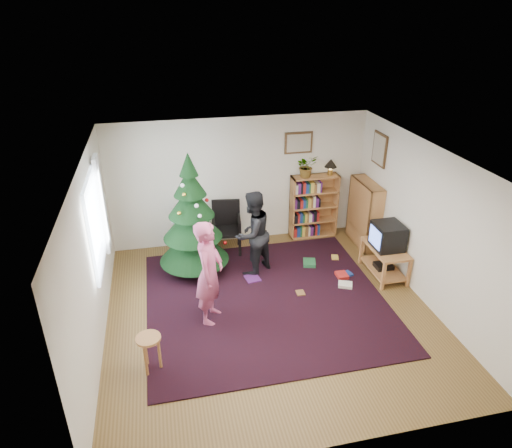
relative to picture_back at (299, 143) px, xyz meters
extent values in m
plane|color=brown|center=(-1.15, -2.48, -1.95)|extent=(5.00, 5.00, 0.00)
plane|color=white|center=(-1.15, -2.48, 0.55)|extent=(5.00, 5.00, 0.00)
cube|color=silver|center=(-1.15, 0.02, -0.70)|extent=(5.00, 0.02, 2.50)
cube|color=silver|center=(-1.15, -4.97, -0.70)|extent=(5.00, 0.02, 2.50)
cube|color=silver|center=(-3.65, -2.48, -0.70)|extent=(0.02, 5.00, 2.50)
cube|color=silver|center=(1.35, -2.48, -0.70)|extent=(0.02, 5.00, 2.50)
cube|color=black|center=(-1.15, -2.17, -1.94)|extent=(3.80, 3.60, 0.02)
cube|color=silver|center=(-3.62, -1.88, -0.45)|extent=(0.04, 1.20, 1.40)
cube|color=silver|center=(-3.58, -1.18, -0.45)|extent=(0.06, 0.35, 1.60)
cube|color=#4C3319|center=(0.00, 0.00, 0.00)|extent=(0.55, 0.03, 0.42)
cube|color=beige|center=(0.00, 0.00, 0.00)|extent=(0.47, 0.01, 0.34)
cube|color=#4C3319|center=(1.33, -0.73, 0.00)|extent=(0.03, 0.50, 0.60)
cube|color=beige|center=(1.33, -0.73, 0.00)|extent=(0.01, 0.42, 0.52)
cylinder|color=#3F2816|center=(-2.18, -1.02, -1.83)|extent=(0.12, 0.12, 0.24)
cone|color=black|center=(-2.18, -1.02, -1.37)|extent=(1.22, 1.22, 0.69)
cone|color=black|center=(-2.18, -1.02, -0.95)|extent=(1.03, 1.03, 0.61)
cone|color=black|center=(-2.18, -1.02, -0.57)|extent=(0.79, 0.79, 0.54)
cone|color=black|center=(-2.18, -1.02, -0.23)|extent=(0.55, 0.55, 0.47)
cone|color=black|center=(-2.18, -1.02, 0.07)|extent=(0.32, 0.32, 0.39)
cube|color=#B57840|center=(0.33, -0.14, -1.30)|extent=(0.95, 0.30, 1.30)
cube|color=#B57840|center=(0.33, -0.14, -0.66)|extent=(0.95, 0.30, 0.03)
cube|color=#B57840|center=(1.19, -0.69, -1.30)|extent=(0.30, 0.95, 1.30)
cube|color=#B57840|center=(1.19, -0.69, -0.66)|extent=(0.30, 0.95, 0.03)
cube|color=#B57840|center=(1.07, -1.86, -1.42)|extent=(0.53, 0.95, 0.04)
cube|color=#B57840|center=(0.84, -2.31, -1.69)|extent=(0.05, 0.05, 0.51)
cube|color=#B57840|center=(1.30, -2.31, -1.69)|extent=(0.05, 0.05, 0.51)
cube|color=#B57840|center=(0.84, -1.42, -1.69)|extent=(0.05, 0.05, 0.51)
cube|color=#B57840|center=(1.30, -1.42, -1.69)|extent=(0.05, 0.05, 0.51)
cube|color=#B57840|center=(1.07, -1.86, -1.83)|extent=(0.49, 0.91, 0.03)
cube|color=black|center=(1.07, -1.86, -1.77)|extent=(0.30, 0.25, 0.08)
cube|color=black|center=(1.07, -1.86, -1.18)|extent=(0.46, 0.51, 0.44)
cube|color=#587BF0|center=(0.83, -1.86, -1.18)|extent=(0.01, 0.40, 0.32)
cube|color=black|center=(-1.50, -0.43, -1.51)|extent=(0.61, 0.61, 0.05)
cube|color=black|center=(-1.50, -0.19, -1.24)|extent=(0.54, 0.12, 0.54)
cube|color=black|center=(-1.74, -0.67, -1.73)|extent=(0.06, 0.06, 0.44)
cube|color=black|center=(-1.27, -0.67, -1.73)|extent=(0.06, 0.06, 0.44)
cube|color=black|center=(-1.74, -0.19, -1.73)|extent=(0.06, 0.06, 0.44)
cube|color=black|center=(-1.27, -0.19, -1.73)|extent=(0.06, 0.06, 0.44)
cylinder|color=#B57840|center=(-2.98, -3.36, -1.43)|extent=(0.32, 0.32, 0.04)
cylinder|color=#B57840|center=(-2.87, -3.36, -1.70)|extent=(0.04, 0.04, 0.51)
cylinder|color=#B57840|center=(-3.04, -3.26, -1.70)|extent=(0.04, 0.04, 0.51)
cylinder|color=#B57840|center=(-3.04, -3.46, -1.70)|extent=(0.04, 0.04, 0.51)
imported|color=#AC446A|center=(-2.07, -2.45, -1.13)|extent=(0.60, 0.71, 1.65)
imported|color=black|center=(-1.17, -1.27, -1.18)|extent=(0.95, 0.91, 1.54)
imported|color=gray|center=(0.13, -0.14, -0.43)|extent=(0.46, 0.42, 0.43)
cylinder|color=#A57F33|center=(0.63, -0.14, -0.60)|extent=(0.10, 0.10, 0.10)
sphere|color=#FFD88C|center=(0.63, -0.14, -0.49)|extent=(0.10, 0.10, 0.10)
cone|color=black|center=(0.63, -0.14, -0.41)|extent=(0.24, 0.24, 0.16)
cube|color=#A51E19|center=(0.32, -1.81, -1.91)|extent=(0.20, 0.20, 0.08)
cube|color=navy|center=(0.40, -1.78, -1.91)|extent=(0.20, 0.20, 0.08)
cube|color=#1E592D|center=(-0.11, -1.29, -1.91)|extent=(0.20, 0.20, 0.08)
cube|color=gold|center=(0.44, -1.18, -1.91)|extent=(0.20, 0.20, 0.08)
cube|color=brown|center=(-0.55, -2.14, -1.91)|extent=(0.20, 0.20, 0.08)
cube|color=beige|center=(0.26, -2.10, -1.91)|extent=(0.20, 0.20, 0.08)
cube|color=#4C1959|center=(-1.23, -1.54, -1.91)|extent=(0.20, 0.20, 0.08)
camera|label=1|loc=(-2.62, -8.12, 2.47)|focal=32.00mm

